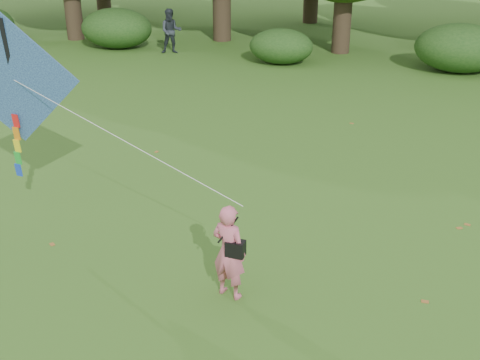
% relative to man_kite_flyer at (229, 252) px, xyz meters
% --- Properties ---
extents(ground, '(100.00, 100.00, 0.00)m').
position_rel_man_kite_flyer_xyz_m(ground, '(0.57, -0.73, -0.82)').
color(ground, '#265114').
rests_on(ground, ground).
extents(man_kite_flyer, '(0.67, 0.53, 1.63)m').
position_rel_man_kite_flyer_xyz_m(man_kite_flyer, '(0.00, 0.00, 0.00)').
color(man_kite_flyer, '#CB5F75').
rests_on(man_kite_flyer, ground).
extents(bystander_left, '(1.16, 1.05, 1.94)m').
position_rel_man_kite_flyer_xyz_m(bystander_left, '(-8.57, 16.79, 0.15)').
color(bystander_left, '#282E36').
rests_on(bystander_left, ground).
extents(crossbody_bag, '(0.43, 0.20, 0.68)m').
position_rel_man_kite_flyer_xyz_m(crossbody_bag, '(0.12, -0.03, 0.11)').
color(crossbody_bag, black).
rests_on(crossbody_bag, ground).
extents(flying_kite, '(6.14, 1.59, 3.25)m').
position_rel_man_kite_flyer_xyz_m(flying_kite, '(-4.64, 1.23, 2.08)').
color(flying_kite, '#263AA4').
rests_on(flying_kite, ground).
extents(shrub_band, '(39.15, 3.22, 1.88)m').
position_rel_man_kite_flyer_xyz_m(shrub_band, '(-0.15, 16.87, 0.04)').
color(shrub_band, '#264919').
rests_on(shrub_band, ground).
extents(fallen_leaves, '(9.50, 12.07, 0.01)m').
position_rel_man_kite_flyer_xyz_m(fallen_leaves, '(1.17, 3.07, -0.81)').
color(fallen_leaves, brown).
rests_on(fallen_leaves, ground).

